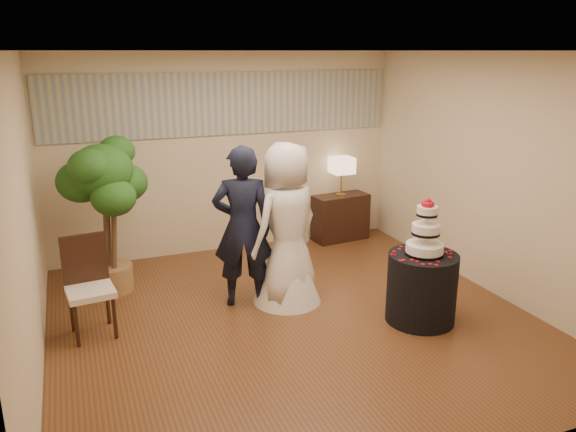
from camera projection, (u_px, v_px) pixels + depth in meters
name	position (u px, v px, depth m)	size (l,w,h in m)	color
floor	(293.00, 319.00, 6.09)	(5.00, 5.00, 0.00)	brown
ceiling	(294.00, 51.00, 5.30)	(5.00, 5.00, 0.00)	white
wall_back	(227.00, 154.00, 7.92)	(5.00, 0.06, 2.80)	beige
wall_front	(446.00, 287.00, 3.46)	(5.00, 0.06, 2.80)	beige
wall_left	(24.00, 221.00, 4.81)	(0.06, 5.00, 2.80)	beige
wall_right	(491.00, 175.00, 6.57)	(0.06, 5.00, 2.80)	beige
mural_border	(226.00, 104.00, 7.70)	(4.90, 0.02, 0.85)	#A0A497
groom	(243.00, 227.00, 6.23)	(0.67, 0.44, 1.84)	black
bride	(287.00, 224.00, 6.29)	(0.91, 0.79, 1.86)	white
cake_table	(422.00, 288.00, 5.97)	(0.74, 0.74, 0.75)	black
wedding_cake	(426.00, 227.00, 5.77)	(0.40, 0.40, 0.61)	white
console	(340.00, 217.00, 8.59)	(0.84, 0.37, 0.70)	black
table_lamp	(342.00, 176.00, 8.40)	(0.32, 0.32, 0.58)	beige
ficus_tree	(106.00, 216.00, 6.56)	(0.90, 0.90, 1.89)	#24581C
side_chair	(90.00, 289.00, 5.62)	(0.47, 0.49, 1.02)	black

